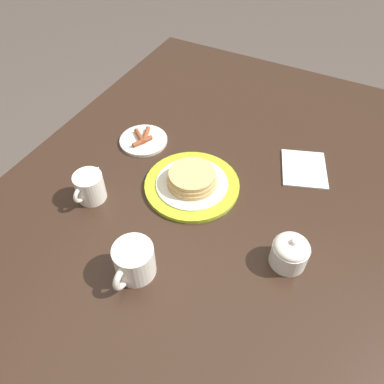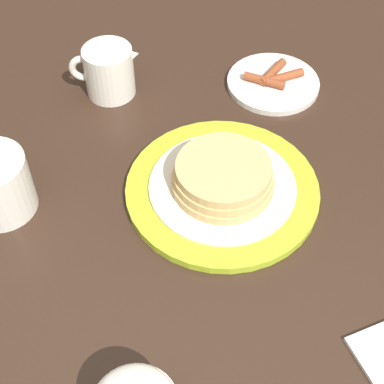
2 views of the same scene
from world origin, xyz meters
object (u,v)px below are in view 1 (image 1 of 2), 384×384
object	(u,v)px
side_plate_bacon	(143,140)
sugar_bowl	(290,252)
pancake_plate	(192,182)
coffee_mug	(134,261)
creamer_pitcher	(90,186)
napkin	(304,169)

from	to	relation	value
side_plate_bacon	sugar_bowl	bearing A→B (deg)	68.30
pancake_plate	side_plate_bacon	size ratio (longest dim) A/B	1.77
side_plate_bacon	coffee_mug	size ratio (longest dim) A/B	1.20
pancake_plate	side_plate_bacon	xyz separation A→B (m)	(-0.10, -0.23, -0.01)
coffee_mug	side_plate_bacon	bearing A→B (deg)	-149.81
pancake_plate	side_plate_bacon	bearing A→B (deg)	-114.32
creamer_pitcher	coffee_mug	bearing A→B (deg)	58.69
side_plate_bacon	napkin	distance (m)	0.50
side_plate_bacon	sugar_bowl	size ratio (longest dim) A/B	1.73
side_plate_bacon	napkin	bearing A→B (deg)	102.77
coffee_mug	napkin	distance (m)	0.58
pancake_plate	creamer_pitcher	bearing A→B (deg)	-54.40
side_plate_bacon	creamer_pitcher	distance (m)	0.27
creamer_pitcher	sugar_bowl	world-z (taller)	creamer_pitcher
coffee_mug	sugar_bowl	xyz separation A→B (m)	(-0.19, 0.31, -0.00)
creamer_pitcher	pancake_plate	bearing A→B (deg)	125.60
napkin	creamer_pitcher	bearing A→B (deg)	-52.44
sugar_bowl	napkin	xyz separation A→B (m)	(-0.33, -0.05, -0.04)
side_plate_bacon	creamer_pitcher	bearing A→B (deg)	0.51
sugar_bowl	napkin	distance (m)	0.33
sugar_bowl	napkin	size ratio (longest dim) A/B	0.47
side_plate_bacon	creamer_pitcher	xyz separation A→B (m)	(0.26, 0.00, 0.04)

